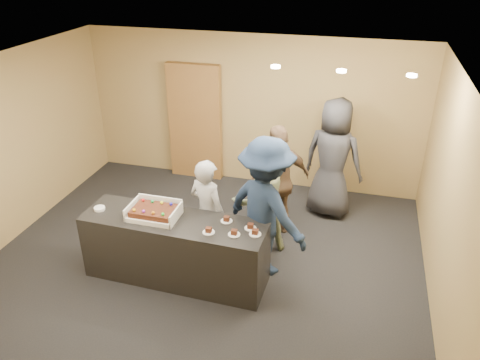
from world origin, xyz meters
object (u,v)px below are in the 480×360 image
(storage_cabinet, at_px, (195,122))
(person_navy_man, at_px, (266,209))
(serving_counter, at_px, (176,249))
(person_server_grey, at_px, (208,213))
(plate_stack, at_px, (99,208))
(cake_box, at_px, (155,213))
(person_dark_suit, at_px, (333,158))
(sheet_cake, at_px, (154,211))
(person_sage_man, at_px, (260,200))
(person_brown_extra, at_px, (278,182))

(storage_cabinet, distance_m, person_navy_man, 3.13)
(serving_counter, height_order, person_server_grey, person_server_grey)
(plate_stack, relative_size, person_navy_man, 0.07)
(cake_box, xyz_separation_m, person_dark_suit, (2.06, 2.22, 0.04))
(cake_box, bearing_deg, sheet_cake, -90.86)
(person_navy_man, bearing_deg, plate_stack, 42.82)
(person_sage_man, bearing_deg, plate_stack, -12.32)
(storage_cabinet, relative_size, cake_box, 3.41)
(plate_stack, distance_m, person_sage_man, 2.16)
(storage_cabinet, bearing_deg, serving_counter, -75.24)
(plate_stack, relative_size, person_brown_extra, 0.08)
(sheet_cake, xyz_separation_m, person_server_grey, (0.57, 0.45, -0.21))
(serving_counter, height_order, sheet_cake, sheet_cake)
(storage_cabinet, height_order, plate_stack, storage_cabinet)
(storage_cabinet, bearing_deg, person_server_grey, -66.65)
(cake_box, xyz_separation_m, person_brown_extra, (1.34, 1.40, -0.06))
(person_dark_suit, bearing_deg, plate_stack, 53.88)
(plate_stack, height_order, person_sage_man, person_sage_man)
(person_dark_suit, bearing_deg, person_brown_extra, 64.10)
(person_sage_man, bearing_deg, person_navy_man, 73.95)
(serving_counter, xyz_separation_m, person_navy_man, (1.10, 0.45, 0.53))
(storage_cabinet, xyz_separation_m, plate_stack, (-0.26, -2.97, -0.16))
(storage_cabinet, bearing_deg, person_dark_suit, -15.48)
(sheet_cake, bearing_deg, person_brown_extra, 46.65)
(person_server_grey, bearing_deg, person_brown_extra, -106.62)
(person_navy_man, bearing_deg, person_server_grey, 30.48)
(person_sage_man, bearing_deg, person_dark_suit, -161.66)
(serving_counter, distance_m, cake_box, 0.56)
(person_dark_suit, bearing_deg, person_navy_man, 84.07)
(cake_box, distance_m, plate_stack, 0.78)
(person_server_grey, height_order, person_brown_extra, person_brown_extra)
(storage_cabinet, xyz_separation_m, person_dark_suit, (2.57, -0.71, -0.10))
(plate_stack, height_order, person_navy_man, person_navy_man)
(person_brown_extra, bearing_deg, serving_counter, 12.51)
(storage_cabinet, bearing_deg, person_navy_man, -53.14)
(person_server_grey, distance_m, person_navy_man, 0.82)
(person_navy_man, relative_size, person_brown_extra, 1.11)
(person_server_grey, relative_size, person_sage_man, 0.95)
(plate_stack, xyz_separation_m, person_server_grey, (1.34, 0.47, -0.13))
(person_sage_man, relative_size, person_dark_suit, 0.84)
(plate_stack, bearing_deg, person_navy_man, 12.34)
(cake_box, distance_m, person_sage_man, 1.48)
(storage_cabinet, height_order, cake_box, storage_cabinet)
(plate_stack, height_order, person_server_grey, person_server_grey)
(person_sage_man, height_order, person_brown_extra, person_brown_extra)
(sheet_cake, relative_size, person_dark_suit, 0.27)
(person_sage_man, bearing_deg, sheet_cake, 0.03)
(cake_box, height_order, person_sage_man, person_sage_man)
(plate_stack, bearing_deg, person_dark_suit, 38.54)
(sheet_cake, bearing_deg, person_navy_man, 18.28)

